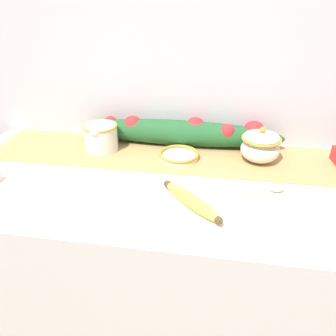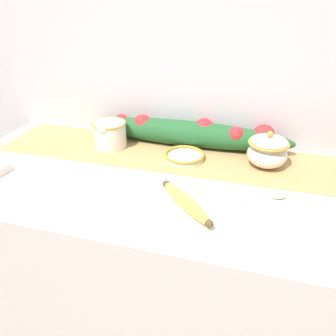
# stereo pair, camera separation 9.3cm
# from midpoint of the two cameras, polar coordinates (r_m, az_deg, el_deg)

# --- Properties ---
(countertop) EXTENTS (1.39, 0.61, 0.93)m
(countertop) POSITION_cam_midpoint_polar(r_m,az_deg,el_deg) (1.28, 2.33, -20.40)
(countertop) COLOR silver
(countertop) RESTS_ON ground_plane
(back_wall) EXTENTS (2.19, 0.04, 2.40)m
(back_wall) POSITION_cam_midpoint_polar(r_m,az_deg,el_deg) (1.18, 6.95, 17.12)
(back_wall) COLOR silver
(back_wall) RESTS_ON ground_plane
(table_runner) EXTENTS (1.28, 0.26, 0.00)m
(table_runner) POSITION_cam_midpoint_polar(r_m,az_deg,el_deg) (1.11, 4.78, 2.11)
(table_runner) COLOR tan
(table_runner) RESTS_ON countertop
(cream_pitcher) EXTENTS (0.12, 0.14, 0.10)m
(cream_pitcher) POSITION_cam_midpoint_polar(r_m,az_deg,el_deg) (1.16, -7.84, 5.93)
(cream_pitcher) COLOR white
(cream_pitcher) RESTS_ON countertop
(sugar_bowl) EXTENTS (0.13, 0.13, 0.12)m
(sugar_bowl) POSITION_cam_midpoint_polar(r_m,az_deg,el_deg) (1.08, 19.34, 2.80)
(sugar_bowl) COLOR white
(sugar_bowl) RESTS_ON countertop
(small_dish) EXTENTS (0.13, 0.13, 0.02)m
(small_dish) POSITION_cam_midpoint_polar(r_m,az_deg,el_deg) (1.09, 5.31, 2.08)
(small_dish) COLOR white
(small_dish) RESTS_ON countertop
(banana) EXTENTS (0.18, 0.18, 0.04)m
(banana) POSITION_cam_midpoint_polar(r_m,az_deg,el_deg) (0.85, 6.25, -5.99)
(banana) COLOR #DBCC4C
(banana) RESTS_ON countertop
(spoon) EXTENTS (0.15, 0.08, 0.01)m
(spoon) POSITION_cam_midpoint_polar(r_m,az_deg,el_deg) (0.95, 20.96, -4.75)
(spoon) COLOR #A89E89
(spoon) RESTS_ON countertop
(poinsettia_garland) EXTENTS (0.73, 0.10, 0.10)m
(poinsettia_garland) POSITION_cam_midpoint_polar(r_m,az_deg,el_deg) (1.17, 6.10, 6.10)
(poinsettia_garland) COLOR #235B2D
(poinsettia_garland) RESTS_ON countertop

